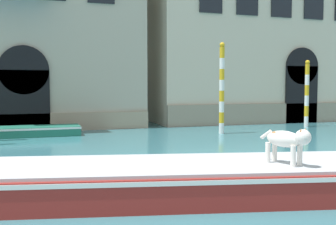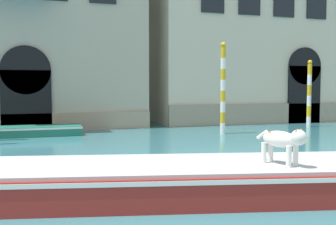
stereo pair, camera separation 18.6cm
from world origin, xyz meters
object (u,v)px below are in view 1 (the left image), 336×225
Objects in this scene: boat_foreground at (187,178)px; mooring_pole_1 at (222,88)px; boat_moored_near_palazzo at (11,132)px; dog_on_deck at (287,140)px; mooring_pole_0 at (307,93)px.

boat_foreground is 2.13× the size of mooring_pole_1.
mooring_pole_1 is (8.91, -1.71, 1.83)m from boat_moored_near_palazzo.
mooring_pole_0 is (8.83, 11.04, 0.64)m from dog_on_deck.
dog_on_deck is 10.21m from mooring_pole_1.
boat_moored_near_palazzo is at bearing -175.37° from dog_on_deck.
boat_moored_near_palazzo is at bearing 122.51° from boat_foreground.
mooring_pole_0 is 0.86× the size of mooring_pole_1.
boat_foreground is 1.53× the size of boat_moored_near_palazzo.
mooring_pole_1 is (-5.58, -1.40, 0.29)m from mooring_pole_0.
boat_moored_near_palazzo is 1.63× the size of mooring_pole_0.
boat_moored_near_palazzo is (-3.93, 10.61, -0.13)m from boat_foreground.
mooring_pole_0 is at bearing 119.47° from dog_on_deck.
mooring_pole_1 reaches higher than boat_moored_near_palazzo.
dog_on_deck is (1.74, -0.74, 0.77)m from boat_foreground.
dog_on_deck is at bearing -108.63° from mooring_pole_1.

